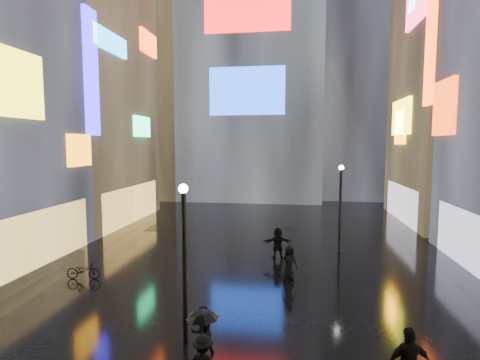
# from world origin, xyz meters

# --- Properties ---
(ground) EXTENTS (140.00, 140.00, 0.00)m
(ground) POSITION_xyz_m (0.00, 20.00, 0.00)
(ground) COLOR black
(ground) RESTS_ON ground
(building_left_far) EXTENTS (10.28, 12.00, 22.00)m
(building_left_far) POSITION_xyz_m (-15.98, 26.00, 10.98)
(building_left_far) COLOR black
(building_left_far) RESTS_ON ground
(building_right_far) EXTENTS (10.28, 12.00, 28.00)m
(building_right_far) POSITION_xyz_m (15.98, 30.00, 13.98)
(building_right_far) COLOR black
(building_right_far) RESTS_ON ground
(tower_main) EXTENTS (16.00, 14.20, 42.00)m
(tower_main) POSITION_xyz_m (-3.00, 43.97, 21.01)
(tower_main) COLOR black
(tower_main) RESTS_ON ground
(tower_flank_right) EXTENTS (12.00, 12.00, 34.00)m
(tower_flank_right) POSITION_xyz_m (9.00, 46.00, 17.00)
(tower_flank_right) COLOR black
(tower_flank_right) RESTS_ON ground
(tower_flank_left) EXTENTS (10.00, 10.00, 26.00)m
(tower_flank_left) POSITION_xyz_m (-14.00, 42.00, 13.00)
(tower_flank_left) COLOR black
(tower_flank_left) RESTS_ON ground
(lamp_near) EXTENTS (0.30, 0.30, 5.20)m
(lamp_near) POSITION_xyz_m (-1.27, 8.44, 2.94)
(lamp_near) COLOR black
(lamp_near) RESTS_ON ground
(lamp_far) EXTENTS (0.30, 0.30, 5.20)m
(lamp_far) POSITION_xyz_m (4.88, 19.93, 2.94)
(lamp_far) COLOR black
(lamp_far) RESTS_ON ground
(pedestrian_1) EXTENTS (0.94, 0.90, 1.52)m
(pedestrian_1) POSITION_xyz_m (-0.55, 7.84, 0.76)
(pedestrian_1) COLOR black
(pedestrian_1) RESTS_ON ground
(pedestrian_4) EXTENTS (0.96, 0.84, 1.65)m
(pedestrian_4) POSITION_xyz_m (1.96, 14.67, 0.82)
(pedestrian_4) COLOR black
(pedestrian_4) RESTS_ON ground
(pedestrian_5) EXTENTS (1.71, 0.84, 1.76)m
(pedestrian_5) POSITION_xyz_m (1.27, 17.91, 0.88)
(pedestrian_5) COLOR black
(pedestrian_5) RESTS_ON ground
(umbrella_1) EXTENTS (1.14, 1.14, 0.71)m
(umbrella_1) POSITION_xyz_m (-0.10, 6.13, 1.88)
(umbrella_1) COLOR black
(umbrella_1) RESTS_ON pedestrian_2
(umbrella_2) EXTENTS (1.17, 1.18, 0.94)m
(umbrella_2) POSITION_xyz_m (1.96, 14.67, 2.12)
(umbrella_2) COLOR black
(umbrella_2) RESTS_ON pedestrian_4
(bicycle) EXTENTS (1.66, 0.74, 0.85)m
(bicycle) POSITION_xyz_m (-7.77, 13.26, 0.42)
(bicycle) COLOR black
(bicycle) RESTS_ON ground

